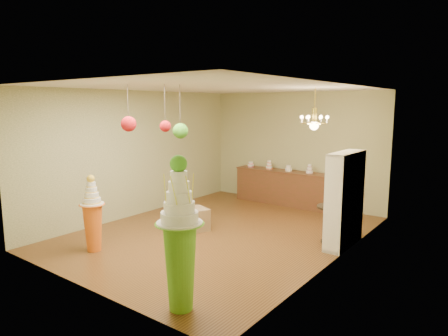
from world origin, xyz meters
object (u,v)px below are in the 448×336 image
Objects in this scene: pedestal_green at (180,247)px; round_table at (332,219)px; sideboard at (288,187)px; pedestal_orange at (93,221)px.

round_table is at bearing 81.03° from pedestal_green.
round_table is (0.57, 3.64, -0.37)m from pedestal_green.
sideboard is 3.03m from round_table.
pedestal_orange is at bearing -103.25° from sideboard.
sideboard is at bearing 133.88° from round_table.
pedestal_green is 0.67× the size of sideboard.
pedestal_orange is at bearing 167.57° from pedestal_green.
sideboard is 4.13× the size of round_table.
sideboard is at bearing 104.69° from pedestal_green.
round_table is (2.10, -2.18, -0.00)m from sideboard.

